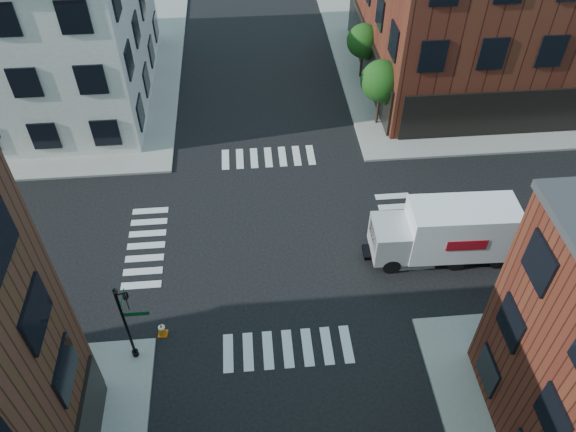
# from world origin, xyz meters

# --- Properties ---
(ground) EXTENTS (120.00, 120.00, 0.00)m
(ground) POSITION_xyz_m (0.00, 0.00, 0.00)
(ground) COLOR black
(ground) RESTS_ON ground
(sidewalk_ne) EXTENTS (30.00, 30.00, 0.15)m
(sidewalk_ne) POSITION_xyz_m (21.00, 21.00, 0.07)
(sidewalk_ne) COLOR gray
(sidewalk_ne) RESTS_ON ground
(tree_near) EXTENTS (2.69, 2.69, 4.49)m
(tree_near) POSITION_xyz_m (7.56, 9.98, 3.16)
(tree_near) COLOR black
(tree_near) RESTS_ON ground
(tree_far) EXTENTS (2.43, 2.43, 4.07)m
(tree_far) POSITION_xyz_m (7.56, 15.98, 2.87)
(tree_far) COLOR black
(tree_far) RESTS_ON ground
(signal_pole) EXTENTS (1.29, 1.24, 4.60)m
(signal_pole) POSITION_xyz_m (-6.72, -6.68, 2.86)
(signal_pole) COLOR black
(signal_pole) RESTS_ON ground
(box_truck) EXTENTS (7.51, 2.47, 3.37)m
(box_truck) POSITION_xyz_m (8.53, -2.03, 1.75)
(box_truck) COLOR silver
(box_truck) RESTS_ON ground
(traffic_cone) EXTENTS (0.46, 0.46, 0.79)m
(traffic_cone) POSITION_xyz_m (-5.70, -5.70, 0.38)
(traffic_cone) COLOR #CF6009
(traffic_cone) RESTS_ON ground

